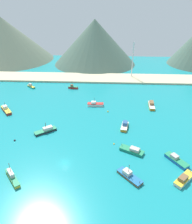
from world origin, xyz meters
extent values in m
cube|color=teal|center=(0.00, 30.00, -0.25)|extent=(260.00, 280.00, 0.50)
cube|color=red|center=(-39.92, 39.60, 0.63)|extent=(9.06, 10.20, 1.26)
cube|color=gold|center=(-39.92, 39.60, 1.36)|extent=(9.24, 10.41, 0.20)
cube|color=silver|center=(-40.79, 40.67, 2.20)|extent=(3.40, 3.52, 1.49)
cylinder|color=#4C3823|center=(-36.78, 35.78, 2.13)|extent=(0.55, 0.63, 1.69)
cylinder|color=#4C3823|center=(-40.43, 40.22, 4.14)|extent=(0.20, 0.20, 2.39)
cube|color=#1E5BA8|center=(42.57, 2.97, 0.55)|extent=(7.86, 9.58, 1.11)
cube|color=#238C5B|center=(42.57, 2.97, 1.21)|extent=(8.02, 9.77, 0.20)
cube|color=#B2ADA3|center=(41.90, 3.95, 1.85)|extent=(3.41, 3.54, 1.10)
cube|color=orange|center=(41.27, 49.44, 0.61)|extent=(3.65, 10.26, 1.22)
cube|color=white|center=(41.27, 49.44, 1.32)|extent=(3.72, 10.46, 0.20)
cube|color=brown|center=(41.36, 50.70, 2.06)|extent=(2.51, 4.67, 1.30)
cube|color=gold|center=(-16.40, -9.22, 0.57)|extent=(7.87, 8.69, 1.15)
cube|color=#238C5B|center=(-16.40, -9.22, 1.25)|extent=(8.02, 8.86, 0.20)
cube|color=beige|center=(-17.21, -8.28, 2.04)|extent=(3.73, 4.02, 1.39)
cylinder|color=#4C3823|center=(-16.67, -8.91, 4.84)|extent=(0.14, 0.14, 4.21)
cube|color=silver|center=(42.53, -6.52, 0.54)|extent=(8.61, 8.50, 1.07)
cube|color=gold|center=(42.53, -6.52, 1.17)|extent=(8.79, 8.67, 0.20)
cube|color=brown|center=(41.70, -7.33, 1.90)|extent=(3.91, 3.89, 1.25)
cylinder|color=#4C3823|center=(45.51, -3.61, 1.83)|extent=(0.53, 0.52, 1.45)
cube|color=orange|center=(24.31, 26.00, 0.61)|extent=(4.36, 8.20, 1.22)
cube|color=white|center=(24.31, 26.00, 1.32)|extent=(4.45, 8.37, 0.20)
cube|color=#28568C|center=(24.50, 26.96, 2.19)|extent=(2.71, 3.44, 1.54)
cylinder|color=#4C3823|center=(23.60, 22.57, 2.07)|extent=(0.26, 0.71, 1.64)
cube|color=brown|center=(23.98, -6.26, 0.42)|extent=(8.86, 9.17, 0.83)
cube|color=#1E669E|center=(23.98, -6.26, 0.93)|extent=(9.03, 9.35, 0.20)
cube|color=beige|center=(23.15, -5.37, 1.75)|extent=(3.60, 3.63, 1.42)
cylinder|color=#4C3823|center=(26.96, -9.45, 1.42)|extent=(0.44, 0.46, 1.14)
cylinder|color=#4C3823|center=(23.54, -5.79, 3.94)|extent=(0.19, 0.19, 2.96)
cube|color=#198466|center=(-37.78, 75.57, 0.38)|extent=(6.91, 6.40, 0.76)
cube|color=gold|center=(-37.78, 75.57, 0.86)|extent=(7.05, 6.52, 0.20)
cube|color=#B2ADA3|center=(-38.49, 76.19, 1.73)|extent=(2.76, 2.67, 1.54)
cylinder|color=#4C3823|center=(-35.23, 73.31, 1.29)|extent=(0.44, 0.41, 1.04)
cube|color=red|center=(-8.05, 75.06, 0.64)|extent=(6.79, 3.01, 1.28)
cube|color=#238C5B|center=(-8.05, 75.06, 1.38)|extent=(6.93, 3.07, 0.20)
cube|color=brown|center=(-8.85, 75.20, 2.17)|extent=(1.89, 1.70, 1.37)
cylinder|color=#4C3823|center=(-8.53, 75.14, 4.43)|extent=(0.10, 0.10, 3.16)
cube|color=#198466|center=(26.03, 8.09, 0.48)|extent=(10.04, 7.29, 0.97)
cube|color=#238C5B|center=(26.03, 8.09, 1.07)|extent=(10.24, 7.43, 0.20)
cube|color=#B2ADA3|center=(27.10, 7.53, 1.73)|extent=(4.43, 3.84, 1.12)
cylinder|color=#4C3823|center=(22.17, 10.12, 1.65)|extent=(0.57, 0.37, 1.32)
cube|color=silver|center=(8.96, 49.27, 0.63)|extent=(9.16, 3.20, 1.27)
cube|color=red|center=(8.96, 49.27, 1.37)|extent=(9.34, 3.26, 0.20)
cube|color=silver|center=(7.82, 49.25, 2.06)|extent=(2.60, 2.33, 1.19)
cylinder|color=#4C3823|center=(13.06, 49.34, 2.16)|extent=(0.72, 0.13, 1.71)
cylinder|color=#4C3823|center=(8.33, 49.26, 3.82)|extent=(0.13, 0.13, 2.33)
cube|color=#232328|center=(-12.86, 20.41, 0.46)|extent=(9.91, 8.29, 0.92)
cube|color=#238C5B|center=(-12.86, 20.41, 1.02)|extent=(10.11, 8.45, 0.20)
cube|color=beige|center=(-11.83, 21.16, 1.76)|extent=(4.82, 4.32, 1.29)
cylinder|color=#4C3823|center=(-12.54, 20.64, 3.72)|extent=(0.20, 0.20, 2.63)
sphere|color=gold|center=(16.22, 41.92, 0.16)|extent=(0.93, 0.93, 0.93)
sphere|color=#232328|center=(-24.62, 12.94, 0.16)|extent=(0.89, 0.89, 0.89)
sphere|color=gold|center=(18.97, 12.78, 0.11)|extent=(0.63, 0.63, 0.63)
cube|color=beige|center=(0.00, 96.18, 0.60)|extent=(247.00, 20.65, 1.20)
cone|color=#60705B|center=(-86.02, 149.89, 20.08)|extent=(91.36, 91.36, 40.15)
cone|color=#4C6656|center=(3.24, 140.62, 19.74)|extent=(76.23, 76.23, 39.48)
cylinder|color=silver|center=(34.42, 100.62, 13.50)|extent=(0.75, 0.75, 27.00)
cylinder|color=silver|center=(34.42, 100.62, 22.14)|extent=(2.70, 0.37, 0.37)
cylinder|color=silver|center=(34.42, 100.62, 16.74)|extent=(0.37, 2.16, 0.37)
camera|label=1|loc=(15.18, -60.88, 55.26)|focal=33.93mm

